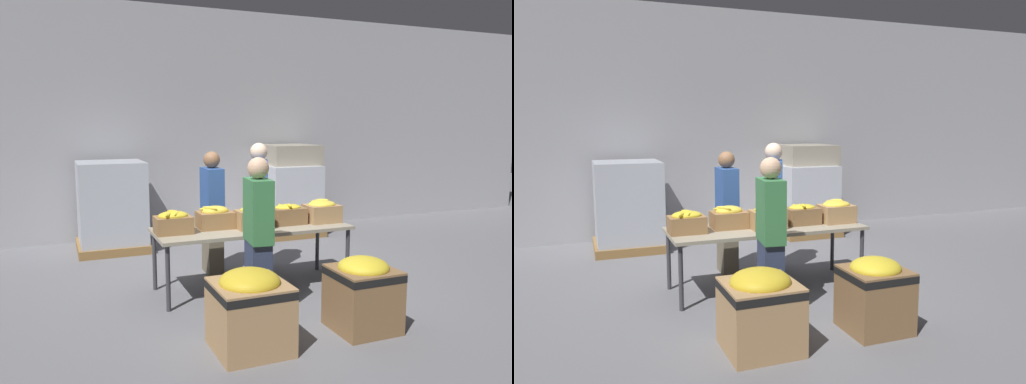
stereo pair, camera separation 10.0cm
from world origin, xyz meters
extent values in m
plane|color=slate|center=(0.00, 0.00, 0.00)|extent=(30.00, 30.00, 0.00)
cube|color=#A8A8AD|center=(0.00, 3.32, 2.00)|extent=(16.00, 0.08, 4.00)
cube|color=#9E937F|center=(0.00, 0.00, 0.74)|extent=(2.34, 0.87, 0.04)
cylinder|color=#38383D|center=(-1.11, -0.38, 0.36)|extent=(0.05, 0.05, 0.72)
cylinder|color=#38383D|center=(1.11, -0.38, 0.36)|extent=(0.05, 0.05, 0.72)
cylinder|color=#38383D|center=(-1.11, 0.38, 0.36)|extent=(0.05, 0.05, 0.72)
cylinder|color=#38383D|center=(1.11, 0.38, 0.36)|extent=(0.05, 0.05, 0.72)
cube|color=olive|center=(-0.96, 0.00, 0.86)|extent=(0.41, 0.29, 0.19)
ellipsoid|color=yellow|center=(-0.96, 0.00, 0.96)|extent=(0.34, 0.25, 0.11)
ellipsoid|color=yellow|center=(-0.92, -0.05, 0.99)|extent=(0.13, 0.17, 0.04)
ellipsoid|color=yellow|center=(-0.95, 0.00, 1.01)|extent=(0.14, 0.15, 0.05)
ellipsoid|color=yellow|center=(-1.03, -0.09, 0.99)|extent=(0.14, 0.16, 0.05)
cube|color=olive|center=(-0.43, 0.10, 0.86)|extent=(0.41, 0.33, 0.20)
ellipsoid|color=yellow|center=(-0.43, 0.10, 0.96)|extent=(0.33, 0.26, 0.12)
ellipsoid|color=yellow|center=(-0.53, 0.12, 1.00)|extent=(0.20, 0.08, 0.05)
ellipsoid|color=yellow|center=(-0.51, 0.05, 1.01)|extent=(0.17, 0.19, 0.05)
cube|color=#A37A4C|center=(-0.01, -0.09, 0.87)|extent=(0.41, 0.27, 0.22)
ellipsoid|color=gold|center=(-0.01, -0.09, 0.99)|extent=(0.33, 0.24, 0.09)
ellipsoid|color=gold|center=(0.01, -0.10, 1.01)|extent=(0.08, 0.15, 0.05)
ellipsoid|color=gold|center=(0.03, -0.03, 1.00)|extent=(0.08, 0.19, 0.06)
ellipsoid|color=gold|center=(0.01, -0.16, 1.01)|extent=(0.18, 0.17, 0.05)
cube|color=olive|center=(0.48, 0.00, 0.86)|extent=(0.41, 0.28, 0.20)
ellipsoid|color=yellow|center=(0.48, 0.00, 0.97)|extent=(0.34, 0.23, 0.08)
ellipsoid|color=yellow|center=(0.45, -0.08, 1.00)|extent=(0.08, 0.16, 0.05)
ellipsoid|color=yellow|center=(0.39, 0.05, 0.98)|extent=(0.10, 0.19, 0.05)
cube|color=tan|center=(0.93, -0.05, 0.87)|extent=(0.41, 0.33, 0.22)
ellipsoid|color=yellow|center=(0.93, -0.05, 0.98)|extent=(0.35, 0.29, 0.09)
ellipsoid|color=yellow|center=(0.92, 0.04, 1.02)|extent=(0.22, 0.06, 0.04)
ellipsoid|color=yellow|center=(0.98, 0.03, 1.02)|extent=(0.16, 0.12, 0.04)
cube|color=black|center=(0.35, 0.62, 0.41)|extent=(0.35, 0.45, 0.82)
cube|color=#2D5199|center=(0.35, 0.62, 1.16)|extent=(0.39, 0.52, 0.68)
sphere|color=beige|center=(0.35, 0.62, 1.62)|extent=(0.23, 0.23, 0.23)
cube|color=#2D3856|center=(-0.26, -0.83, 0.39)|extent=(0.25, 0.40, 0.78)
cube|color=#387A47|center=(-0.26, -0.83, 1.11)|extent=(0.28, 0.47, 0.65)
sphere|color=#DBAD89|center=(-0.26, -0.83, 1.54)|extent=(0.22, 0.22, 0.22)
cube|color=#6B604C|center=(-0.25, 0.79, 0.39)|extent=(0.21, 0.37, 0.77)
cube|color=#2D5199|center=(-0.25, 0.79, 1.09)|extent=(0.22, 0.44, 0.64)
sphere|color=#896042|center=(-0.25, 0.79, 1.52)|extent=(0.22, 0.22, 0.22)
cube|color=tan|center=(-0.64, -1.55, 0.31)|extent=(0.64, 0.64, 0.61)
cube|color=black|center=(-0.64, -1.55, 0.56)|extent=(0.64, 0.64, 0.07)
ellipsoid|color=gold|center=(-0.64, -1.55, 0.62)|extent=(0.54, 0.54, 0.22)
cube|color=olive|center=(0.54, -1.55, 0.31)|extent=(0.58, 0.58, 0.61)
cube|color=black|center=(0.54, -1.55, 0.56)|extent=(0.58, 0.58, 0.07)
ellipsoid|color=yellow|center=(0.54, -1.55, 0.62)|extent=(0.49, 0.49, 0.20)
cube|color=olive|center=(1.80, 2.71, 0.07)|extent=(1.01, 1.01, 0.13)
cube|color=#A39984|center=(1.80, 2.71, 0.87)|extent=(0.93, 0.93, 1.47)
cube|color=olive|center=(-1.35, 2.57, 0.07)|extent=(1.09, 1.09, 0.13)
cube|color=#B2B7C1|center=(-1.35, 2.57, 0.76)|extent=(1.00, 1.00, 1.27)
cube|color=olive|center=(1.73, 2.55, 0.07)|extent=(1.03, 1.03, 0.13)
cube|color=silver|center=(1.73, 2.55, 0.69)|extent=(0.95, 0.95, 1.12)
camera|label=1|loc=(-2.17, -5.46, 1.99)|focal=35.00mm
camera|label=2|loc=(-2.08, -5.49, 1.99)|focal=35.00mm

